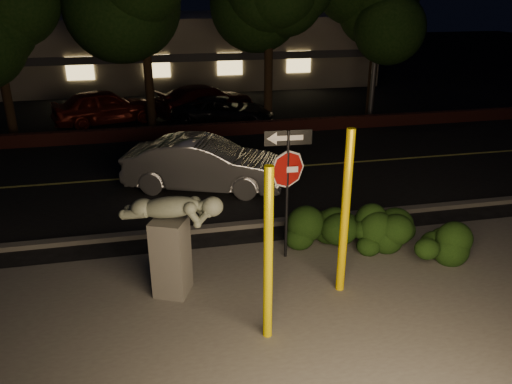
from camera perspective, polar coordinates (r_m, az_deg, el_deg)
The scene contains 19 objects.
ground at distance 19.12m, azimuth -4.01°, elevation 5.40°, with size 90.00×90.00×0.00m, color black.
patio at distance 9.38m, azimuth 6.14°, elevation -14.12°, with size 14.00×6.00×0.02m, color #4C4944.
road at distance 16.31m, azimuth -2.47°, elevation 2.41°, with size 80.00×8.00×0.01m, color black.
lane_marking at distance 16.30m, azimuth -2.48°, elevation 2.45°, with size 80.00×0.12×0.01m, color #BBB74A.
curb at distance 12.58m, azimuth 0.71°, elevation -3.60°, with size 80.00×0.25×0.12m, color #4C4944.
brick_wall at distance 20.29m, azimuth -4.57°, elevation 7.12°, with size 40.00×0.35×0.50m, color #4E1D19.
parking_lot at distance 25.85m, azimuth -6.31°, elevation 9.82°, with size 40.00×12.00×0.01m, color black.
building at distance 33.39m, azimuth -8.01°, elevation 16.04°, with size 22.00×10.20×4.00m.
yellow_pole_left at distance 8.08m, azimuth 1.40°, elevation -7.43°, with size 0.16×0.16×3.11m, color #F0D600.
yellow_pole_right at distance 9.45m, azimuth 10.14°, elevation -2.52°, with size 0.16×0.16×3.30m, color #FFD201.
signpost at distance 10.35m, azimuth 3.62°, elevation 2.56°, with size 0.99×0.11×2.91m.
sculpture at distance 9.48m, azimuth -9.66°, elevation -4.70°, with size 1.92×1.23×2.12m.
hedge_center at distance 11.58m, azimuth 7.35°, elevation -3.67°, with size 1.99×0.93×1.04m, color black.
hedge_right at distance 11.64m, azimuth 14.35°, elevation -3.96°, with size 1.66×0.89×1.09m, color black.
hedge_far_right at distance 11.53m, azimuth 20.18°, elevation -5.47°, with size 1.30×0.81×0.90m, color black.
silver_sedan at distance 14.71m, azimuth -5.93°, elevation 3.19°, with size 1.62×4.64×1.53m, color #B2B2B7.
parked_car_red at distance 22.95m, azimuth -16.83°, elevation 9.33°, with size 1.79×4.44×1.51m, color maroon.
parked_car_darkred at distance 23.57m, azimuth -5.79°, elevation 10.37°, with size 1.99×4.89×1.42m, color #3A0C0C.
parked_car_dark at distance 21.81m, azimuth -3.72°, elevation 9.17°, with size 2.00×4.34×1.21m, color black.
Camera 1 is at (-2.52, -8.12, 5.57)m, focal length 35.00 mm.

